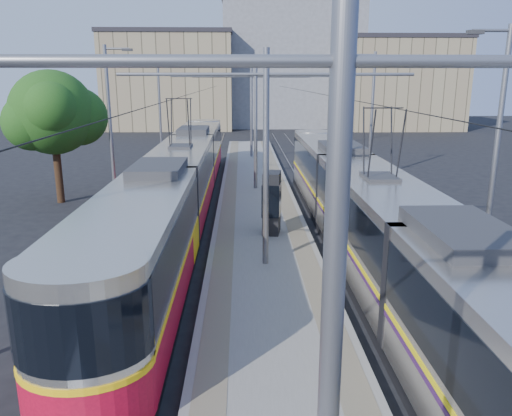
{
  "coord_description": "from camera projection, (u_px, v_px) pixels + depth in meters",
  "views": [
    {
      "loc": [
        -0.77,
        -7.92,
        6.37
      ],
      "look_at": [
        -0.25,
        10.43,
        1.6
      ],
      "focal_mm": 35.0,
      "sensor_mm": 36.0,
      "label": 1
    }
  ],
  "objects": [
    {
      "name": "platform",
      "position": [
        257.0,
        203.0,
        25.69
      ],
      "size": [
        4.0,
        50.0,
        0.3
      ],
      "primitive_type": "cube",
      "color": "gray",
      "rests_on": "ground"
    },
    {
      "name": "tactile_strip_left",
      "position": [
        229.0,
        200.0,
        25.61
      ],
      "size": [
        0.7,
        50.0,
        0.01
      ],
      "primitive_type": "cube",
      "color": "gray",
      "rests_on": "platform"
    },
    {
      "name": "tactile_strip_right",
      "position": [
        285.0,
        200.0,
        25.69
      ],
      "size": [
        0.7,
        50.0,
        0.01
      ],
      "primitive_type": "cube",
      "color": "gray",
      "rests_on": "platform"
    },
    {
      "name": "rails",
      "position": [
        257.0,
        206.0,
        25.73
      ],
      "size": [
        8.71,
        70.0,
        0.03
      ],
      "color": "gray",
      "rests_on": "ground"
    },
    {
      "name": "tram_left",
      "position": [
        182.0,
        181.0,
        23.42
      ],
      "size": [
        2.43,
        31.91,
        5.5
      ],
      "color": "black",
      "rests_on": "ground"
    },
    {
      "name": "tram_right",
      "position": [
        377.0,
        222.0,
        16.2
      ],
      "size": [
        2.43,
        30.84,
        5.5
      ],
      "color": "black",
      "rests_on": "ground"
    },
    {
      "name": "catenary",
      "position": [
        259.0,
        122.0,
        21.84
      ],
      "size": [
        9.2,
        70.0,
        7.0
      ],
      "color": "slate",
      "rests_on": "platform"
    },
    {
      "name": "street_lamps",
      "position": [
        255.0,
        118.0,
        28.55
      ],
      "size": [
        15.18,
        38.22,
        8.0
      ],
      "color": "slate",
      "rests_on": "ground"
    },
    {
      "name": "shelter",
      "position": [
        272.0,
        201.0,
        19.96
      ],
      "size": [
        0.86,
        1.22,
        2.5
      ],
      "rotation": [
        0.0,
        0.0,
        -0.15
      ],
      "color": "black",
      "rests_on": "platform"
    },
    {
      "name": "tree",
      "position": [
        59.0,
        114.0,
        25.53
      ],
      "size": [
        4.7,
        4.35,
        6.83
      ],
      "color": "#382314",
      "rests_on": "ground"
    },
    {
      "name": "building_left",
      "position": [
        171.0,
        81.0,
        65.52
      ],
      "size": [
        16.32,
        12.24,
        12.2
      ],
      "color": "gray",
      "rests_on": "ground"
    },
    {
      "name": "building_centre",
      "position": [
        290.0,
        65.0,
        69.31
      ],
      "size": [
        18.36,
        14.28,
        16.35
      ],
      "color": "gray",
      "rests_on": "ground"
    },
    {
      "name": "building_right",
      "position": [
        402.0,
        83.0,
        64.49
      ],
      "size": [
        14.28,
        10.2,
        11.55
      ],
      "color": "gray",
      "rests_on": "ground"
    }
  ]
}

